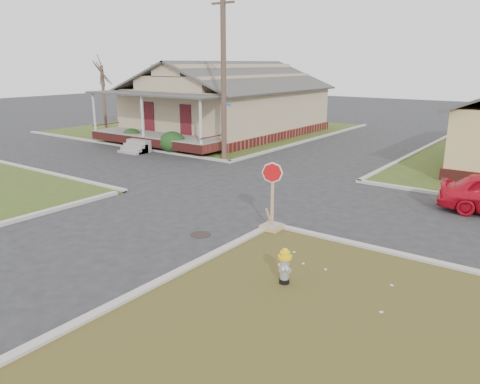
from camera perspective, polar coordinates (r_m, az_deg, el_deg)
The scene contains 11 objects.
ground at distance 16.29m, azimuth -9.53°, elevation -3.05°, with size 120.00×120.00×0.00m, color #262628.
verge_far_left at distance 37.87m, azimuth -3.99°, elevation 7.70°, with size 19.00×19.00×0.05m, color #314A1A.
curbs at distance 19.94m, azimuth 0.71°, elevation 0.60°, with size 80.00×40.00×0.12m, color #ADA69C, non-canonical shape.
manhole at distance 14.52m, azimuth -4.80°, elevation -5.19°, with size 0.64×0.64×0.01m, color black.
corner_house at distance 34.74m, azimuth -1.61°, elevation 10.77°, with size 10.10×15.50×5.30m.
utility_pole at distance 24.92m, azimuth -2.02°, elevation 14.41°, with size 1.80×0.28×9.00m.
tree_far_left at distance 37.05m, azimuth -16.25°, elevation 10.82°, with size 0.22×0.22×4.90m, color #463428.
fire_hydrant at distance 11.19m, azimuth 5.47°, elevation -8.74°, with size 0.33×0.33×0.89m.
stop_sign at distance 14.67m, azimuth 3.92°, elevation -2.83°, with size 0.61×0.60×2.17m.
hedge_left at distance 30.59m, azimuth -13.02°, elevation 6.57°, with size 1.42×1.16×1.08m, color #153A15.
hedge_right at distance 27.72m, azimuth -8.21°, elevation 6.02°, with size 1.55×1.27×1.18m, color #153A15.
Camera 1 is at (11.14, -10.73, 5.11)m, focal length 35.00 mm.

